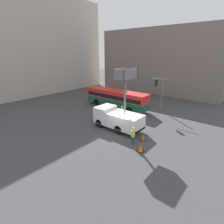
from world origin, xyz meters
TOP-DOWN VIEW (x-y plane):
  - ground_plane at (0.00, 0.00)m, footprint 120.00×120.00m
  - building_backdrop_far at (0.00, 29.14)m, footprint 44.00×10.00m
  - building_backdrop_side at (25.61, 6.82)m, footprint 10.00×28.00m
  - utility_truck at (0.78, 0.92)m, footprint 2.60×6.14m
  - city_bus at (7.51, 6.43)m, footprint 2.56×11.45m
  - traffic_light_pole at (10.00, -0.16)m, footprint 2.89×2.64m
  - road_worker_near_truck at (-1.26, -2.69)m, footprint 0.38×0.38m
  - road_worker_directing at (4.05, 2.72)m, footprint 0.38×0.38m
  - traffic_cone_near_truck at (0.13, -3.10)m, footprint 0.57×0.57m
  - traffic_cone_mid_road at (-2.00, -4.06)m, footprint 0.66×0.66m

SIDE VIEW (x-z plane):
  - ground_plane at x=0.00m, z-range 0.00..0.00m
  - traffic_cone_near_truck at x=0.13m, z-range -0.02..0.63m
  - traffic_cone_mid_road at x=-2.00m, z-range -0.02..0.74m
  - road_worker_directing at x=4.05m, z-range 0.00..1.85m
  - road_worker_near_truck at x=-1.26m, z-range 0.01..1.91m
  - utility_truck at x=0.78m, z-range -2.16..5.24m
  - city_bus at x=7.51m, z-range 0.29..3.28m
  - traffic_light_pole at x=10.00m, z-range 0.97..6.58m
  - building_backdrop_side at x=25.61m, z-range 0.00..14.06m
  - building_backdrop_far at x=0.00m, z-range 0.00..20.80m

